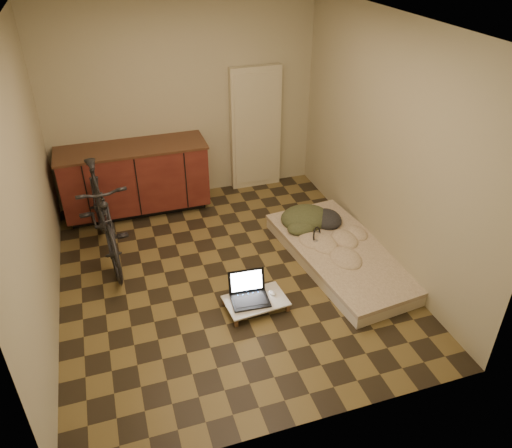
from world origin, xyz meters
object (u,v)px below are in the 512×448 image
object	(u,v)px
bicycle	(102,210)
lap_desk	(256,301)
laptop	(249,294)
futon	(342,254)

from	to	relation	value
bicycle	lap_desk	size ratio (longest dim) A/B	2.84
bicycle	laptop	size ratio (longest dim) A/B	4.62
bicycle	laptop	world-z (taller)	bicycle
bicycle	laptop	xyz separation A→B (m)	(1.27, -1.36, -0.43)
lap_desk	laptop	size ratio (longest dim) A/B	1.63
lap_desk	bicycle	bearing A→B (deg)	128.33
futon	laptop	distance (m)	1.30
bicycle	lap_desk	bearing A→B (deg)	-52.82
futon	lap_desk	world-z (taller)	futon
bicycle	futon	size ratio (longest dim) A/B	0.86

